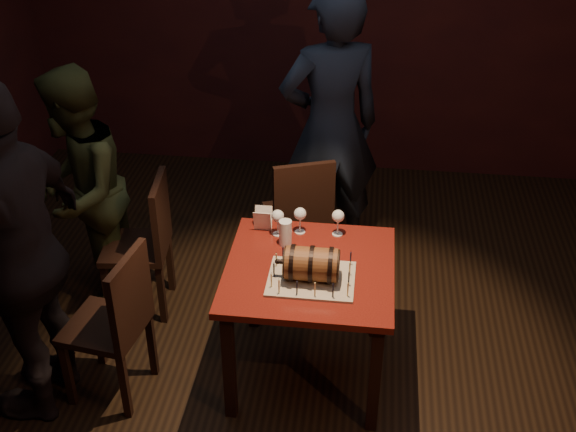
% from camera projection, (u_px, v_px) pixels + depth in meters
% --- Properties ---
extents(room_shell, '(5.04, 5.04, 2.80)m').
position_uv_depth(room_shell, '(291.00, 145.00, 3.63)').
color(room_shell, black).
rests_on(room_shell, ground).
extents(pub_table, '(0.90, 0.90, 0.75)m').
position_uv_depth(pub_table, '(309.00, 284.00, 3.91)').
color(pub_table, '#4E100D').
rests_on(pub_table, ground).
extents(cake_board, '(0.45, 0.35, 0.01)m').
position_uv_depth(cake_board, '(311.00, 279.00, 3.75)').
color(cake_board, '#A39783').
rests_on(cake_board, pub_table).
extents(barrel_cake, '(0.33, 0.19, 0.19)m').
position_uv_depth(barrel_cake, '(311.00, 264.00, 3.70)').
color(barrel_cake, brown).
rests_on(barrel_cake, cake_board).
extents(birthday_candles, '(0.40, 0.30, 0.09)m').
position_uv_depth(birthday_candles, '(312.00, 272.00, 3.73)').
color(birthday_candles, '#F3DB91').
rests_on(birthday_candles, cake_board).
extents(wine_glass_left, '(0.07, 0.07, 0.16)m').
position_uv_depth(wine_glass_left, '(278.00, 217.00, 4.06)').
color(wine_glass_left, silver).
rests_on(wine_glass_left, pub_table).
extents(wine_glass_mid, '(0.07, 0.07, 0.16)m').
position_uv_depth(wine_glass_mid, '(300.00, 215.00, 4.08)').
color(wine_glass_mid, silver).
rests_on(wine_glass_mid, pub_table).
extents(wine_glass_right, '(0.07, 0.07, 0.16)m').
position_uv_depth(wine_glass_right, '(338.00, 217.00, 4.06)').
color(wine_glass_right, silver).
rests_on(wine_glass_right, pub_table).
extents(pint_of_ale, '(0.07, 0.07, 0.15)m').
position_uv_depth(pint_of_ale, '(285.00, 233.00, 4.00)').
color(pint_of_ale, silver).
rests_on(pint_of_ale, pub_table).
extents(menu_card, '(0.10, 0.05, 0.13)m').
position_uv_depth(menu_card, '(263.00, 219.00, 4.14)').
color(menu_card, white).
rests_on(menu_card, pub_table).
extents(chair_back, '(0.52, 0.52, 0.93)m').
position_uv_depth(chair_back, '(300.00, 212.00, 4.77)').
color(chair_back, black).
rests_on(chair_back, ground).
extents(chair_left_rear, '(0.44, 0.44, 0.93)m').
position_uv_depth(chair_left_rear, '(147.00, 238.00, 4.50)').
color(chair_left_rear, black).
rests_on(chair_left_rear, ground).
extents(chair_left_front, '(0.46, 0.46, 0.93)m').
position_uv_depth(chair_left_front, '(117.00, 319.00, 3.84)').
color(chair_left_front, black).
rests_on(chair_left_front, ground).
extents(person_back, '(0.83, 0.70, 1.94)m').
position_uv_depth(person_back, '(330.00, 128.00, 4.83)').
color(person_back, black).
rests_on(person_back, ground).
extents(person_left_rear, '(0.69, 0.84, 1.58)m').
position_uv_depth(person_left_rear, '(80.00, 192.00, 4.46)').
color(person_left_rear, '#373E1F').
rests_on(person_left_rear, ground).
extents(person_left_front, '(0.53, 1.14, 1.91)m').
position_uv_depth(person_left_front, '(20.00, 255.00, 3.59)').
color(person_left_front, black).
rests_on(person_left_front, ground).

